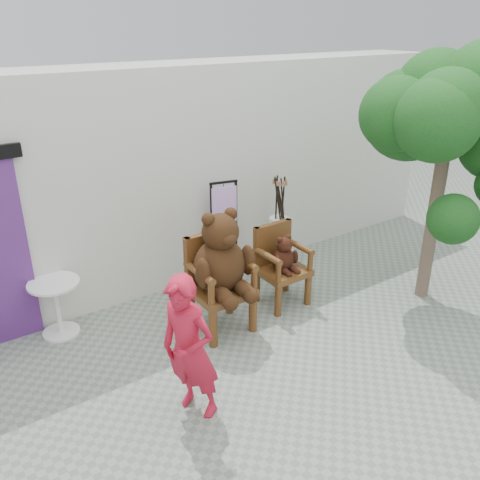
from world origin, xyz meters
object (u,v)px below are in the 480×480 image
Objects in this scene: person at (190,349)px; tree at (446,115)px; display_stand at (224,244)px; stool_bucket at (279,229)px; chair_big at (221,265)px; cafe_table at (56,302)px; chair_small at (281,260)px.

tree is at bearing 68.51° from person.
person is 2.79m from display_stand.
person reaches higher than stool_bucket.
tree is (1.90, -1.93, 1.90)m from display_stand.
chair_big is 1.27m from display_stand.
tree reaches higher than stool_bucket.
tree is at bearing -19.18° from chair_big.
display_stand is at bearing 173.70° from stool_bucket.
chair_big is 1.01× the size of person.
person is 1.02× the size of display_stand.
cafe_table is (-0.62, 2.15, -0.33)m from person.
chair_big is at bearing 112.02° from person.
tree is at bearing -61.47° from stool_bucket.
tree reaches higher than chair_small.
chair_small is 0.32× the size of tree.
tree is (1.61, -1.02, 1.86)m from chair_small.
display_stand is at bearing -0.09° from cafe_table.
chair_small is 0.74× the size of stool_bucket.
person reaches higher than cafe_table.
chair_big is 2.01m from cafe_table.
tree is (0.99, -1.83, 1.84)m from stool_bucket.
chair_big reaches higher than person.
chair_small is at bearing 147.69° from tree.
chair_small is 0.71× the size of display_stand.
stool_bucket is 0.43× the size of tree.
stool_bucket is (1.63, 0.92, -0.23)m from chair_big.
chair_big is at bearing -31.32° from cafe_table.
stool_bucket is at bearing 6.72° from display_stand.
cafe_table is 3.31m from stool_bucket.
cafe_table is (-1.68, 1.02, -0.43)m from chair_big.
display_stand is at bearing 115.60° from person.
display_stand reaches higher than chair_small.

